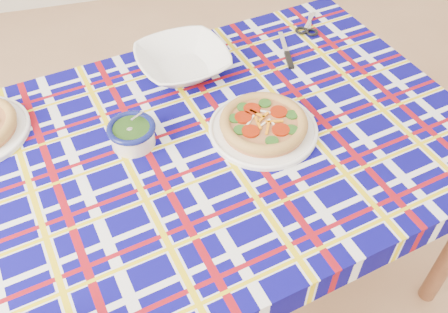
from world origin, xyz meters
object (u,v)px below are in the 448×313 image
object	(u,v)px
main_focaccia_plate	(264,123)
serving_bowl	(183,62)
pesto_bowl	(132,133)
dining_table	(196,164)

from	to	relation	value
main_focaccia_plate	serving_bowl	bearing A→B (deg)	115.83
main_focaccia_plate	serving_bowl	world-z (taller)	serving_bowl
main_focaccia_plate	pesto_bowl	xyz separation A→B (m)	(-0.32, 0.04, 0.01)
dining_table	main_focaccia_plate	bearing A→B (deg)	-9.85
main_focaccia_plate	serving_bowl	size ratio (longest dim) A/B	1.10
main_focaccia_plate	dining_table	bearing A→B (deg)	-177.99
main_focaccia_plate	serving_bowl	xyz separation A→B (m)	(-0.15, 0.30, 0.00)
main_focaccia_plate	pesto_bowl	world-z (taller)	pesto_bowl
pesto_bowl	serving_bowl	xyz separation A→B (m)	(0.18, 0.26, -0.00)
pesto_bowl	serving_bowl	world-z (taller)	pesto_bowl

